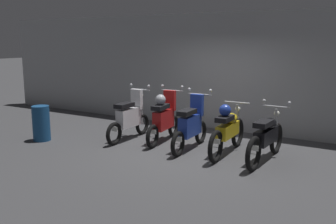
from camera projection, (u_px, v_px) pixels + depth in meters
ground_plane at (188, 150)px, 8.12m from camera, size 80.00×80.00×0.00m
back_wall at (230, 72)px, 9.81m from camera, size 16.00×0.30×3.05m
motorbike_slot_0 at (130, 118)px, 8.97m from camera, size 0.59×1.68×1.29m
motorbike_slot_1 at (164, 118)px, 8.74m from camera, size 0.59×1.68×1.29m
motorbike_slot_2 at (191, 126)px, 8.13m from camera, size 0.59×1.68×1.29m
motorbike_slot_3 at (228, 130)px, 7.77m from camera, size 0.56×1.95×1.08m
motorbike_slot_4 at (266, 137)px, 7.32m from camera, size 0.59×1.95×1.15m
trash_bin at (41, 123)px, 8.86m from camera, size 0.40×0.40×0.83m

